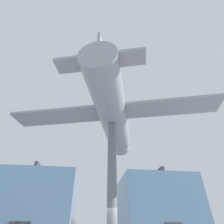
% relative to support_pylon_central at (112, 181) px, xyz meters
% --- Properties ---
extents(glass_pavilion_left, '(8.97, 11.84, 8.09)m').
position_rel_support_pylon_central_xyz_m(glass_pavilion_left, '(-7.40, 15.11, -0.15)').
color(glass_pavilion_left, slate).
rests_on(glass_pavilion_left, ground_plane).
extents(glass_pavilion_right, '(8.97, 11.84, 8.09)m').
position_rel_support_pylon_central_xyz_m(glass_pavilion_right, '(7.40, 15.11, -0.15)').
color(glass_pavilion_right, slate).
rests_on(glass_pavilion_right, ground_plane).
extents(support_pylon_central, '(0.57, 0.57, 7.80)m').
position_rel_support_pylon_central_xyz_m(support_pylon_central, '(0.00, 0.00, 0.00)').
color(support_pylon_central, slate).
rests_on(support_pylon_central, ground_plane).
extents(suspended_airplane, '(15.35, 12.35, 3.11)m').
position_rel_support_pylon_central_xyz_m(suspended_airplane, '(0.10, 0.35, 4.98)').
color(suspended_airplane, '#93999E').
rests_on(suspended_airplane, support_pylon_central).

